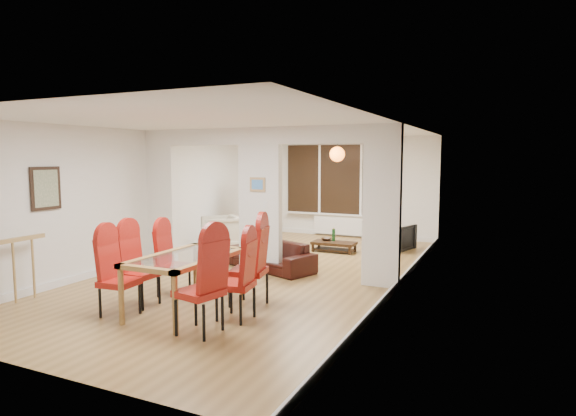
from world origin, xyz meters
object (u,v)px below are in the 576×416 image
Objects in this scene: sofa at (270,255)px; armchair at (222,232)px; bowl at (327,239)px; dining_table at (187,283)px; television at (402,238)px; bottle at (334,235)px; dining_chair_la at (119,276)px; dining_chair_rb at (235,278)px; person at (252,206)px; coffee_table at (334,247)px; dining_chair_lb at (141,268)px; dining_chair_rc at (248,265)px; dining_chair_lc at (173,262)px; dining_chair_ra at (199,285)px.

armchair is (-2.00, 1.47, 0.10)m from sofa.
dining_table is at bearing -92.57° from bowl.
bottle is at bearing 133.05° from television.
dining_chair_la is 1.54m from dining_chair_rb.
coffee_table is (2.14, -0.14, -0.81)m from person.
dining_chair_lb is at bearing -174.82° from dining_table.
sofa reaches higher than bowl.
dining_chair_rb is 4.90m from bowl.
dining_chair_rb is at bearing -83.50° from bowl.
dining_chair_rb is 0.60× the size of sofa.
coffee_table is at bearing 81.08° from dining_chair_rc.
sofa is 7.67× the size of bowl.
dining_chair_lc is 0.57× the size of sofa.
bottle is at bearing 73.83° from dining_chair_la.
dining_chair_rc is at bearing -86.58° from bottle.
dining_chair_rb is at bearing -88.41° from dining_chair_rc.
dining_chair_rb is 4.79m from coffee_table.
coffee_table is (0.43, 4.75, -0.28)m from dining_table.
dining_chair_ra is at bearing -101.58° from dining_chair_rc.
television is (0.98, 5.52, -0.26)m from dining_chair_rb.
bowl is at bearing 75.48° from dining_chair_la.
armchair reaches higher than bowl.
person reaches higher than bottle.
sofa is (0.64, 2.74, -0.27)m from dining_chair_lb.
dining_table is at bearing 32.87° from dining_chair_la.
dining_chair_la is 4.57× the size of bowl.
armchair is 1.01m from person.
dining_table is 0.91m from dining_chair_ra.
dining_chair_rc reaches higher than dining_chair_la.
person reaches higher than dining_table.
person is 1.94× the size of coffee_table.
dining_chair_ra reaches higher than sofa.
dining_chair_lb is 5.05m from bottle.
person reaches higher than dining_chair_rb.
dining_chair_lb reaches higher than bottle.
dining_table is 0.87m from dining_chair_rc.
dining_chair_lc reaches higher than coffee_table.
armchair reaches higher than television.
dining_table reaches higher than bottle.
dining_chair_ra is 3.38m from sofa.
person is (-1.62, 2.22, 0.66)m from sofa.
person is at bearing 178.88° from bowl.
dining_chair_la is 0.58× the size of person.
bowl is at bearing 87.43° from dining_table.
dining_chair_ra is at bearing -16.45° from armchair.
person is 7.88× the size of bowl.
dining_chair_lc is 4.40× the size of bowl.
dining_table is 0.82m from dining_chair_lc.
dining_chair_lb is 6.12m from television.
dining_chair_ra is (0.64, -0.61, 0.20)m from dining_table.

